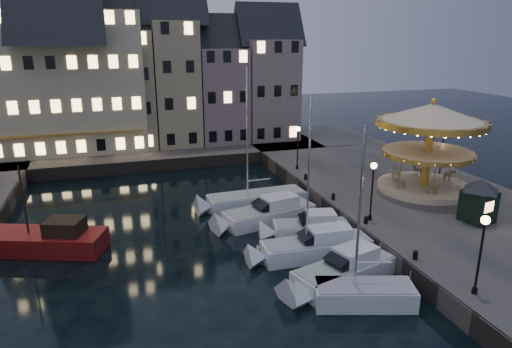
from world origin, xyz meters
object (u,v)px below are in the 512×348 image
object	(u,v)px
motorboat_b	(339,273)
red_fishing_boat	(47,241)
motorboat_a	(353,295)
bollard_d	(306,176)
motorboat_d	(305,230)
bollard_b	(366,219)
ticket_kiosk	(480,193)
streetlamp_b	(373,183)
motorboat_c	(310,248)
motorboat_e	(265,215)
motorboat_f	(250,201)
streetlamp_a	(482,244)
streetlamp_c	(298,142)
bollard_c	(333,196)
streetlamp_d	(442,149)
carousel	(430,131)
bollard_a	(415,254)

from	to	relation	value
motorboat_b	red_fishing_boat	size ratio (longest dim) A/B	0.92
motorboat_a	motorboat_b	size ratio (longest dim) A/B	1.39
bollard_d	motorboat_d	bearing A→B (deg)	-113.18
bollard_b	bollard_d	bearing A→B (deg)	90.00
bollard_b	ticket_kiosk	world-z (taller)	ticket_kiosk
streetlamp_b	motorboat_b	distance (m)	7.88
motorboat_c	motorboat_e	xyz separation A→B (m)	(-1.01, 6.31, -0.03)
motorboat_f	streetlamp_a	bearing A→B (deg)	-70.81
streetlamp_b	red_fishing_boat	size ratio (longest dim) A/B	0.51
streetlamp_a	red_fishing_boat	bearing A→B (deg)	146.24
motorboat_b	motorboat_f	size ratio (longest dim) A/B	0.61
streetlamp_c	bollard_c	world-z (taller)	streetlamp_c
streetlamp_d	motorboat_e	distance (m)	18.01
streetlamp_b	streetlamp_d	world-z (taller)	same
streetlamp_c	motorboat_a	bearing A→B (deg)	-104.18
streetlamp_d	motorboat_f	distance (m)	18.02
streetlamp_b	streetlamp_d	distance (m)	13.29
motorboat_b	motorboat_c	bearing A→B (deg)	94.53
streetlamp_a	red_fishing_boat	xyz separation A→B (m)	(-21.46, 14.34, -3.31)
bollard_d	motorboat_f	size ratio (longest dim) A/B	0.05
streetlamp_c	bollard_d	bearing A→B (deg)	-99.73
streetlamp_d	motorboat_d	distance (m)	17.09
ticket_kiosk	red_fishing_boat	bearing A→B (deg)	166.67
motorboat_a	ticket_kiosk	size ratio (longest dim) A/B	3.01
motorboat_b	bollard_d	bearing A→B (deg)	73.96
bollard_b	streetlamp_a	bearing A→B (deg)	-86.39
red_fishing_boat	motorboat_d	bearing A→B (deg)	-10.62
streetlamp_a	motorboat_e	xyz separation A→B (m)	(-6.24, 14.66, -3.37)
streetlamp_c	motorboat_f	bearing A→B (deg)	-140.14
streetlamp_c	streetlamp_b	bearing A→B (deg)	-90.00
motorboat_c	ticket_kiosk	size ratio (longest dim) A/B	3.10
motorboat_e	red_fishing_boat	xyz separation A→B (m)	(-15.22, -0.32, 0.06)
red_fishing_boat	streetlamp_a	bearing A→B (deg)	-33.76
motorboat_c	streetlamp_c	bearing A→B (deg)	70.97
motorboat_f	carousel	distance (m)	15.73
streetlamp_b	bollard_c	xyz separation A→B (m)	(-0.60, 4.50, -2.41)
streetlamp_b	bollard_b	size ratio (longest dim) A/B	7.32
motorboat_d	ticket_kiosk	world-z (taller)	ticket_kiosk
streetlamp_a	motorboat_e	world-z (taller)	streetlamp_a
bollard_d	red_fishing_boat	world-z (taller)	red_fishing_boat
streetlamp_b	streetlamp_d	xyz separation A→B (m)	(11.30, 7.00, 0.00)
streetlamp_a	motorboat_e	bearing A→B (deg)	113.04
streetlamp_d	motorboat_d	bearing A→B (deg)	-159.52
bollard_a	motorboat_a	world-z (taller)	motorboat_a
streetlamp_b	bollard_b	xyz separation A→B (m)	(-0.60, -0.50, -2.41)
motorboat_f	red_fishing_boat	distance (m)	15.61
motorboat_a	streetlamp_b	bearing A→B (deg)	54.16
bollard_b	motorboat_e	xyz separation A→B (m)	(-5.64, 5.16, -0.96)
bollard_b	motorboat_f	distance (m)	10.48
motorboat_a	red_fishing_boat	xyz separation A→B (m)	(-16.21, 11.61, 0.17)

